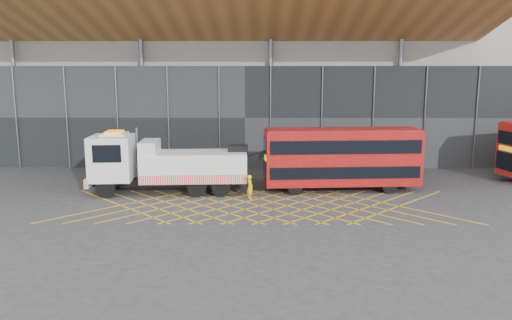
{
  "coord_description": "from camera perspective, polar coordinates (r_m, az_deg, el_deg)",
  "views": [
    {
      "loc": [
        3.37,
        -27.68,
        7.65
      ],
      "look_at": [
        3.0,
        1.5,
        2.4
      ],
      "focal_mm": 35.0,
      "sensor_mm": 36.0,
      "label": 1
    }
  ],
  "objects": [
    {
      "name": "ground_plane",
      "position": [
        28.92,
        -6.02,
        -5.2
      ],
      "size": [
        120.0,
        120.0,
        0.0
      ],
      "primitive_type": "plane",
      "color": "#2C2C2F"
    },
    {
      "name": "worker",
      "position": [
        30.03,
        -0.69,
        -3.11
      ],
      "size": [
        0.54,
        0.63,
        1.48
      ],
      "primitive_type": "imported",
      "rotation": [
        0.0,
        0.0,
        1.97
      ],
      "color": "yellow",
      "rests_on": "ground_plane"
    },
    {
      "name": "road_markings",
      "position": [
        28.72,
        0.36,
        -5.24
      ],
      "size": [
        23.16,
        7.16,
        0.01
      ],
      "color": "gold",
      "rests_on": "ground_plane"
    },
    {
      "name": "construction_building",
      "position": [
        46.12,
        -1.1,
        11.85
      ],
      "size": [
        55.0,
        23.97,
        18.0
      ],
      "color": "gray",
      "rests_on": "ground_plane"
    },
    {
      "name": "recovery_truck",
      "position": [
        31.88,
        -10.55,
        -0.44
      ],
      "size": [
        11.61,
        3.34,
        4.03
      ],
      "rotation": [
        0.0,
        0.0,
        0.07
      ],
      "color": "black",
      "rests_on": "ground_plane"
    },
    {
      "name": "bus_towed",
      "position": [
        32.34,
        9.76,
        0.4
      ],
      "size": [
        10.02,
        3.04,
        4.02
      ],
      "rotation": [
        0.0,
        0.0,
        0.07
      ],
      "color": "maroon",
      "rests_on": "ground_plane"
    }
  ]
}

